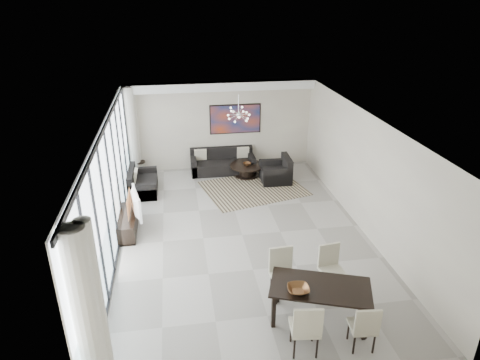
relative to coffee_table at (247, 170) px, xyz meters
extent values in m
cube|color=#A8A39B|center=(-0.73, -3.58, -0.21)|extent=(6.00, 9.00, 0.02)
cube|color=white|center=(-0.73, -3.58, 2.67)|extent=(6.00, 9.00, 0.02)
cube|color=#BCAEA0|center=(-0.73, 0.91, 1.23)|extent=(6.00, 0.02, 2.90)
cube|color=#BCAEA0|center=(-0.73, -8.07, 1.23)|extent=(6.00, 0.02, 2.90)
cube|color=#BCAEA0|center=(2.26, -3.58, 1.23)|extent=(0.02, 9.00, 2.90)
cube|color=silver|center=(-3.71, -3.58, 1.23)|extent=(0.01, 8.95, 2.85)
cube|color=black|center=(-3.67, -3.58, 2.63)|extent=(0.04, 8.95, 0.10)
cube|color=black|center=(-3.67, -3.58, -0.19)|extent=(0.04, 8.95, 0.06)
cube|color=black|center=(-3.67, -7.58, 1.23)|extent=(0.04, 0.05, 2.88)
cube|color=black|center=(-3.67, -6.58, 1.23)|extent=(0.04, 0.05, 2.88)
cube|color=black|center=(-3.67, -5.58, 1.23)|extent=(0.04, 0.05, 2.88)
cube|color=black|center=(-3.67, -4.58, 1.23)|extent=(0.04, 0.05, 2.88)
cube|color=black|center=(-3.67, -3.58, 1.23)|extent=(0.04, 0.05, 2.88)
cube|color=black|center=(-3.67, -2.58, 1.23)|extent=(0.04, 0.05, 2.88)
cube|color=black|center=(-3.67, -1.58, 1.23)|extent=(0.04, 0.05, 2.88)
cube|color=black|center=(-3.67, -0.58, 1.23)|extent=(0.04, 0.05, 2.88)
cube|color=black|center=(-3.67, 0.42, 1.23)|extent=(0.04, 0.05, 2.88)
cylinder|color=beige|center=(-3.53, -7.73, 1.23)|extent=(0.36, 0.36, 2.85)
cylinder|color=beige|center=(-3.53, 0.57, 1.23)|extent=(0.36, 0.36, 2.85)
cube|color=white|center=(-0.73, 0.72, 2.55)|extent=(5.98, 0.40, 0.26)
cube|color=#B43D19|center=(-0.23, 0.89, 1.43)|extent=(1.68, 0.04, 0.98)
cylinder|color=silver|center=(-0.43, -1.08, 2.41)|extent=(0.02, 0.02, 0.55)
sphere|color=silver|center=(-0.43, -1.08, 2.13)|extent=(0.12, 0.12, 0.12)
cube|color=black|center=(0.04, -0.98, -0.21)|extent=(3.32, 2.84, 0.01)
cylinder|color=black|center=(0.00, 0.00, 0.14)|extent=(1.09, 1.09, 0.04)
cylinder|color=black|center=(0.00, 0.00, -0.05)|extent=(0.48, 0.48, 0.34)
cylinder|color=black|center=(0.00, 0.00, -0.20)|extent=(0.76, 0.76, 0.03)
imported|color=brown|center=(0.00, -0.03, 0.21)|extent=(0.29, 0.29, 0.08)
cube|color=black|center=(-0.72, 0.44, -0.03)|extent=(2.07, 0.85, 0.38)
cube|color=black|center=(-0.72, 0.78, 0.35)|extent=(2.07, 0.17, 0.38)
cube|color=black|center=(-1.67, 0.44, 0.06)|extent=(0.17, 0.85, 0.55)
cube|color=black|center=(0.23, 0.44, 0.06)|extent=(0.17, 0.85, 0.55)
cube|color=black|center=(-3.23, -0.66, -0.04)|extent=(0.80, 1.42, 0.35)
cube|color=black|center=(-3.55, -0.66, 0.32)|extent=(0.16, 1.42, 0.35)
cube|color=black|center=(-3.23, -1.29, 0.04)|extent=(0.80, 0.16, 0.51)
cube|color=black|center=(-3.23, -0.03, 0.04)|extent=(0.80, 0.16, 0.51)
cube|color=black|center=(0.82, -0.53, -0.02)|extent=(0.92, 0.96, 0.40)
cube|color=black|center=(1.17, -0.54, 0.38)|extent=(0.20, 0.94, 0.40)
cube|color=black|center=(0.83, -0.14, 0.07)|extent=(0.90, 0.20, 0.57)
cube|color=black|center=(0.81, -0.91, 0.07)|extent=(0.90, 0.20, 0.57)
cylinder|color=black|center=(-3.38, 0.57, 0.25)|extent=(0.35, 0.35, 0.04)
cylinder|color=black|center=(-3.38, 0.57, 0.01)|extent=(0.06, 0.06, 0.44)
cylinder|color=black|center=(-3.38, 0.57, -0.20)|extent=(0.25, 0.25, 0.03)
cube|color=black|center=(-3.49, -2.93, 0.01)|extent=(0.41, 1.45, 0.45)
imported|color=gray|center=(-3.33, -2.95, 0.54)|extent=(0.35, 1.07, 0.61)
cube|color=black|center=(0.16, -6.68, 0.50)|extent=(1.95, 1.42, 0.04)
cube|color=black|center=(-0.69, -6.73, 0.13)|extent=(0.07, 0.07, 0.69)
cube|color=black|center=(-0.46, -6.09, 0.13)|extent=(0.07, 0.07, 0.69)
cube|color=black|center=(0.78, -7.26, 0.13)|extent=(0.07, 0.07, 0.69)
cube|color=black|center=(1.01, -6.62, 0.13)|extent=(0.07, 0.07, 0.69)
cube|color=beige|center=(-0.32, -7.33, 0.25)|extent=(0.53, 0.53, 0.06)
cube|color=beige|center=(-0.34, -7.54, 0.52)|extent=(0.47, 0.11, 0.57)
cylinder|color=black|center=(-0.48, -7.13, 0.00)|extent=(0.04, 0.04, 0.44)
cylinder|color=black|center=(-0.16, -7.54, 0.00)|extent=(0.04, 0.04, 0.44)
cube|color=beige|center=(0.65, -7.41, 0.20)|extent=(0.46, 0.46, 0.05)
cube|color=beige|center=(0.63, -7.59, 0.44)|extent=(0.42, 0.09, 0.51)
cylinder|color=black|center=(0.51, -7.23, -0.02)|extent=(0.04, 0.04, 0.39)
cylinder|color=black|center=(0.80, -7.59, -0.02)|extent=(0.04, 0.04, 0.39)
cube|color=beige|center=(-0.32, -5.97, 0.25)|extent=(0.50, 0.50, 0.06)
cube|color=beige|center=(-0.34, -5.76, 0.51)|extent=(0.47, 0.08, 0.57)
cylinder|color=black|center=(-0.13, -6.14, 0.00)|extent=(0.04, 0.04, 0.44)
cylinder|color=black|center=(-0.52, -5.80, 0.00)|extent=(0.04, 0.04, 0.44)
cube|color=beige|center=(0.68, -5.91, 0.22)|extent=(0.49, 0.49, 0.06)
cube|color=beige|center=(0.65, -5.72, 0.47)|extent=(0.44, 0.10, 0.54)
cylinder|color=black|center=(0.87, -6.06, -0.01)|extent=(0.04, 0.04, 0.41)
cylinder|color=black|center=(0.48, -5.76, -0.01)|extent=(0.04, 0.04, 0.41)
imported|color=brown|center=(-0.28, -6.75, 0.56)|extent=(0.41, 0.41, 0.09)
camera|label=1|loc=(-2.20, -12.48, 5.30)|focal=32.00mm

